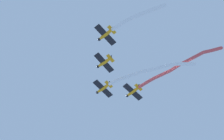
% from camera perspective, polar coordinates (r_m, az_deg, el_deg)
% --- Properties ---
extents(airplane_lead, '(5.60, 6.00, 1.68)m').
position_cam_1_polar(airplane_lead, '(101.53, -1.38, -2.83)').
color(airplane_lead, orange).
extents(smoke_trail_lead, '(11.15, 21.45, 2.68)m').
position_cam_1_polar(smoke_trail_lead, '(97.69, 5.84, -0.17)').
color(smoke_trail_lead, white).
extents(airplane_left_wing, '(5.78, 5.83, 1.68)m').
position_cam_1_polar(airplane_left_wing, '(96.95, -1.20, 1.16)').
color(airplane_left_wing, orange).
extents(airplane_right_wing, '(5.46, 6.16, 1.68)m').
position_cam_1_polar(airplane_right_wing, '(102.66, 3.21, -3.32)').
color(airplane_right_wing, orange).
extents(smoke_trail_right_wing, '(15.96, 19.13, 1.81)m').
position_cam_1_polar(smoke_trail_right_wing, '(99.02, 10.08, 0.55)').
color(smoke_trail_right_wing, '#DB4C4C').
extents(airplane_slot, '(5.60, 6.00, 1.68)m').
position_cam_1_polar(airplane_slot, '(92.63, -1.00, 5.43)').
color(airplane_slot, orange).
extents(smoke_trail_slot, '(9.29, 11.94, 2.21)m').
position_cam_1_polar(smoke_trail_slot, '(90.08, 3.95, 8.22)').
color(smoke_trail_slot, white).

